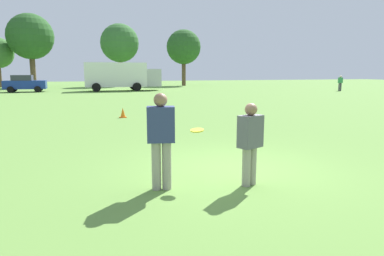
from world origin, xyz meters
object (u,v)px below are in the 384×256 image
at_px(player_thrower, 161,136).
at_px(parked_car_mid_right, 25,83).
at_px(player_defender, 250,140).
at_px(bystander_sideline_watcher, 340,82).
at_px(box_truck, 121,75).
at_px(traffic_cone, 123,113).
at_px(frisbee, 197,130).

distance_m(player_thrower, parked_car_mid_right, 35.21).
relative_size(player_defender, parked_car_mid_right, 0.38).
bearing_deg(bystander_sideline_watcher, player_thrower, -134.67).
xyz_separation_m(player_thrower, box_truck, (2.14, 33.73, 0.73)).
height_order(player_thrower, box_truck, box_truck).
relative_size(player_thrower, player_defender, 1.13).
bearing_deg(bystander_sideline_watcher, traffic_cone, -148.10).
distance_m(player_thrower, frisbee, 0.80).
height_order(frisbee, traffic_cone, frisbee).
relative_size(player_defender, frisbee, 5.86).
distance_m(player_thrower, bystander_sideline_watcher, 37.49).
distance_m(traffic_cone, box_truck, 23.48).
height_order(frisbee, box_truck, box_truck).
xyz_separation_m(player_thrower, player_defender, (1.68, -0.25, -0.12)).
bearing_deg(player_defender, box_truck, 89.23).
height_order(parked_car_mid_right, box_truck, box_truck).
distance_m(frisbee, traffic_cone, 10.21).
relative_size(frisbee, parked_car_mid_right, 0.06).
relative_size(player_thrower, parked_car_mid_right, 0.43).
bearing_deg(bystander_sideline_watcher, parked_car_mid_right, 167.54).
distance_m(frisbee, bystander_sideline_watcher, 36.79).
xyz_separation_m(player_defender, traffic_cone, (-1.48, 10.63, -0.67)).
bearing_deg(player_defender, traffic_cone, 97.90).
relative_size(frisbee, bystander_sideline_watcher, 0.16).
xyz_separation_m(box_truck, bystander_sideline_watcher, (24.22, -7.07, -0.77)).
xyz_separation_m(player_defender, box_truck, (0.46, 33.98, 0.86)).
height_order(frisbee, parked_car_mid_right, parked_car_mid_right).
xyz_separation_m(frisbee, traffic_cone, (-0.56, 10.16, -0.82)).
height_order(frisbee, bystander_sideline_watcher, bystander_sideline_watcher).
xyz_separation_m(player_thrower, bystander_sideline_watcher, (26.36, 26.66, -0.03)).
xyz_separation_m(traffic_cone, bystander_sideline_watcher, (26.15, 16.28, 0.76)).
relative_size(player_defender, box_truck, 0.19).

